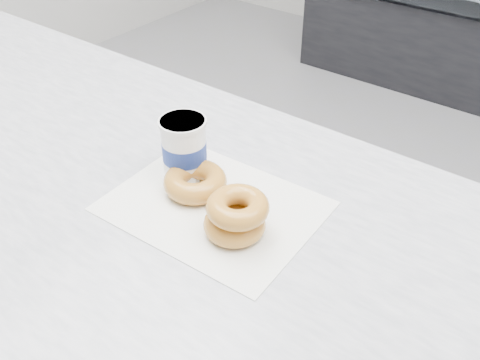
% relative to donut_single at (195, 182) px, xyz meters
% --- Properties ---
extents(ground, '(5.00, 5.00, 0.00)m').
position_rel_donut_single_xyz_m(ground, '(0.05, 0.54, -0.92)').
color(ground, gray).
rests_on(ground, ground).
extents(wax_paper, '(0.35, 0.27, 0.00)m').
position_rel_donut_single_xyz_m(wax_paper, '(0.05, -0.01, -0.02)').
color(wax_paper, silver).
rests_on(wax_paper, counter).
extents(donut_single, '(0.12, 0.12, 0.04)m').
position_rel_donut_single_xyz_m(donut_single, '(0.00, 0.00, 0.00)').
color(donut_single, '#B97032').
rests_on(donut_single, wax_paper).
extents(donut_stack, '(0.10, 0.10, 0.07)m').
position_rel_donut_single_xyz_m(donut_stack, '(0.12, -0.04, 0.01)').
color(donut_stack, '#B97032').
rests_on(donut_stack, wax_paper).
extents(coffee_cup, '(0.10, 0.10, 0.11)m').
position_rel_donut_single_xyz_m(coffee_cup, '(-0.05, 0.03, 0.04)').
color(coffee_cup, white).
rests_on(coffee_cup, counter).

